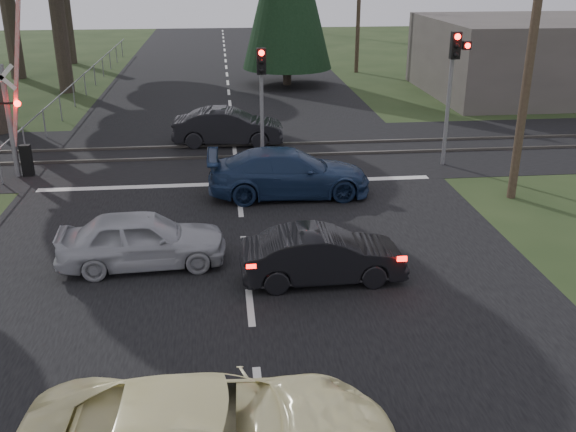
{
  "coord_description": "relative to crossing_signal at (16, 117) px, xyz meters",
  "views": [
    {
      "loc": [
        -0.45,
        -12.07,
        6.98
      ],
      "look_at": [
        1.02,
        1.95,
        1.3
      ],
      "focal_mm": 40.0,
      "sensor_mm": 36.0,
      "label": 1
    }
  ],
  "objects": [
    {
      "name": "crossing_signal",
      "position": [
        0.0,
        0.0,
        0.0
      ],
      "size": [
        1.62,
        0.38,
        6.96
      ],
      "color": "slate",
      "rests_on": "ground"
    },
    {
      "name": "dark_hatchback",
      "position": [
        9.01,
        -8.68,
        -1.44
      ],
      "size": [
        3.81,
        1.43,
        1.24
      ],
      "primitive_type": "imported",
      "rotation": [
        0.0,
        0.0,
        1.6
      ],
      "color": "black",
      "rests_on": "ground"
    },
    {
      "name": "ground",
      "position": [
        7.27,
        -9.79,
        -2.06
      ],
      "size": [
        120.0,
        120.0,
        0.0
      ],
      "primitive_type": "plane",
      "color": "#223217",
      "rests_on": "ground"
    },
    {
      "name": "traffic_signal_center",
      "position": [
        8.27,
        0.89,
        0.75
      ],
      "size": [
        0.32,
        0.48,
        4.1
      ],
      "color": "slate",
      "rests_on": "ground"
    },
    {
      "name": "rail_near",
      "position": [
        7.27,
        1.41,
        -2.01
      ],
      "size": [
        120.0,
        0.12,
        0.1
      ],
      "primitive_type": "cube",
      "color": "#59544C",
      "rests_on": "ground"
    },
    {
      "name": "traffic_signal_right",
      "position": [
        14.82,
        -0.31,
        1.26
      ],
      "size": [
        0.68,
        0.48,
        4.7
      ],
      "color": "slate",
      "rests_on": "ground"
    },
    {
      "name": "road",
      "position": [
        7.27,
        0.21,
        -2.05
      ],
      "size": [
        14.0,
        100.0,
        0.01
      ],
      "primitive_type": "cube",
      "color": "black",
      "rests_on": "ground"
    },
    {
      "name": "silver_car",
      "position": [
        4.8,
        -7.44,
        -1.37
      ],
      "size": [
        4.09,
        1.83,
        1.37
      ],
      "primitive_type": "imported",
      "rotation": [
        0.0,
        0.0,
        1.63
      ],
      "color": "#A7A9B0",
      "rests_on": "ground"
    },
    {
      "name": "blue_sedan",
      "position": [
        8.85,
        -2.84,
        -1.32
      ],
      "size": [
        5.07,
        2.07,
        1.47
      ],
      "primitive_type": "imported",
      "rotation": [
        0.0,
        0.0,
        1.57
      ],
      "color": "#192B4C",
      "rests_on": "ground"
    },
    {
      "name": "utility_pole_near",
      "position": [
        15.77,
        -3.79,
        2.67
      ],
      "size": [
        1.8,
        0.26,
        9.0
      ],
      "color": "#4C3D2D",
      "rests_on": "ground"
    },
    {
      "name": "rail_far",
      "position": [
        7.27,
        3.01,
        -2.01
      ],
      "size": [
        120.0,
        0.12,
        0.1
      ],
      "primitive_type": "cube",
      "color": "#59544C",
      "rests_on": "ground"
    },
    {
      "name": "dark_car_far",
      "position": [
        7.07,
        3.33,
        -1.34
      ],
      "size": [
        4.47,
        1.88,
        1.44
      ],
      "primitive_type": "imported",
      "rotation": [
        0.0,
        0.0,
        1.49
      ],
      "color": "black",
      "rests_on": "ground"
    },
    {
      "name": "rail_corridor",
      "position": [
        7.27,
        2.21,
        -2.05
      ],
      "size": [
        120.0,
        8.0,
        0.01
      ],
      "primitive_type": "cube",
      "color": "black",
      "rests_on": "ground"
    },
    {
      "name": "stop_line",
      "position": [
        7.27,
        -1.59,
        -2.05
      ],
      "size": [
        13.0,
        0.35,
        0.0
      ],
      "primitive_type": "cube",
      "color": "silver",
      "rests_on": "ground"
    },
    {
      "name": "building_right",
      "position": [
        25.27,
        12.21,
        -0.06
      ],
      "size": [
        14.0,
        10.0,
        4.0
      ],
      "primitive_type": "cube",
      "color": "#59514C",
      "rests_on": "ground"
    },
    {
      "name": "fence_left",
      "position": [
        -0.53,
        12.71,
        -2.06
      ],
      "size": [
        0.1,
        36.0,
        1.2
      ],
      "primitive_type": null,
      "color": "slate",
      "rests_on": "ground"
    }
  ]
}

